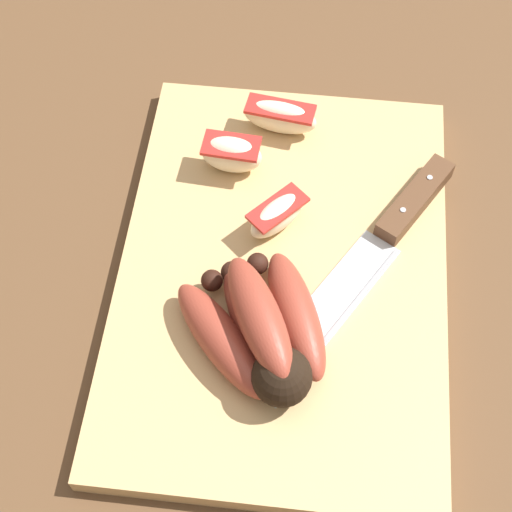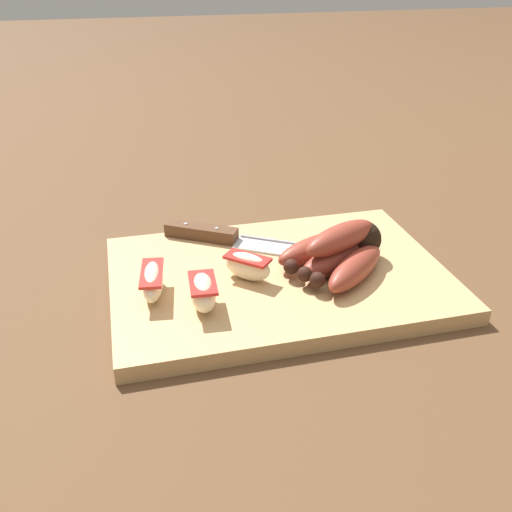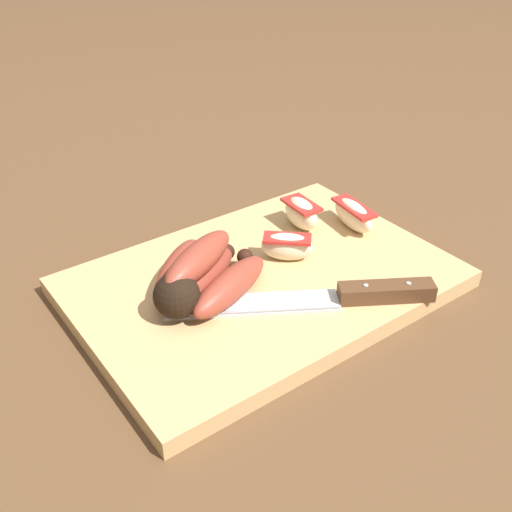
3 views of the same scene
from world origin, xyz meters
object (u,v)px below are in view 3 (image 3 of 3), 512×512
at_px(chefs_knife, 340,296).
at_px(apple_wedge_near, 287,246).
at_px(apple_wedge_middle, 301,213).
at_px(banana_bunch, 199,276).
at_px(apple_wedge_far, 353,215).

bearing_deg(chefs_knife, apple_wedge_near, -93.24).
bearing_deg(chefs_knife, apple_wedge_middle, -114.85).
relative_size(banana_bunch, apple_wedge_middle, 2.51).
bearing_deg(apple_wedge_far, chefs_knife, 41.35).
relative_size(banana_bunch, apple_wedge_near, 2.47).
distance_m(chefs_knife, apple_wedge_middle, 0.16).
height_order(banana_bunch, apple_wedge_far, banana_bunch).
height_order(banana_bunch, apple_wedge_middle, banana_bunch).
bearing_deg(chefs_knife, banana_bunch, -41.53).
relative_size(chefs_knife, apple_wedge_middle, 4.38).
distance_m(banana_bunch, apple_wedge_middle, 0.18).
height_order(apple_wedge_near, apple_wedge_far, same).
distance_m(chefs_knife, apple_wedge_far, 0.16).
distance_m(banana_bunch, apple_wedge_far, 0.23).
height_order(banana_bunch, chefs_knife, banana_bunch).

